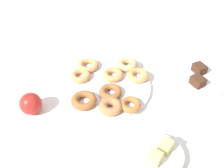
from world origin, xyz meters
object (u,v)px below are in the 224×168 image
at_px(donut_4, 80,76).
at_px(melon_chunk_left, 165,146).
at_px(melon_chunk_right, 155,158).
at_px(donut_2, 113,75).
at_px(brownie_near, 199,69).
at_px(brownie_far, 198,81).
at_px(donut_3, 88,65).
at_px(fruit_bowl, 158,157).
at_px(donut_1, 127,64).
at_px(donut_6, 130,105).
at_px(apple, 31,104).
at_px(donut_7, 111,107).
at_px(donut_8, 138,75).
at_px(donut_0, 84,100).
at_px(donut_5, 111,92).
at_px(cake_plate, 196,79).
at_px(donut_plate, 108,87).

bearing_deg(donut_4, melon_chunk_left, 93.21).
bearing_deg(melon_chunk_right, donut_2, -109.39).
xyz_separation_m(brownie_near, brownie_far, (0.07, 0.05, 0.00)).
relative_size(donut_3, donut_4, 1.11).
bearing_deg(melon_chunk_right, donut_4, -93.56).
height_order(donut_3, fruit_bowl, donut_3).
distance_m(donut_1, donut_4, 0.20).
distance_m(donut_6, apple, 0.35).
relative_size(brownie_far, apple, 0.65).
relative_size(donut_2, donut_7, 1.01).
distance_m(melon_chunk_left, melon_chunk_right, 0.06).
height_order(donut_8, melon_chunk_right, melon_chunk_right).
bearing_deg(apple, donut_7, 142.74).
bearing_deg(donut_8, melon_chunk_right, 56.41).
height_order(donut_7, melon_chunk_left, melon_chunk_left).
relative_size(donut_4, fruit_bowl, 0.52).
distance_m(donut_0, donut_6, 0.17).
height_order(brownie_near, melon_chunk_right, melon_chunk_right).
distance_m(brownie_near, melon_chunk_right, 0.49).
bearing_deg(brownie_near, donut_1, -42.24).
height_order(fruit_bowl, melon_chunk_left, melon_chunk_left).
height_order(donut_5, brownie_far, brownie_far).
relative_size(brownie_far, melon_chunk_right, 1.43).
xyz_separation_m(brownie_near, melon_chunk_left, (0.39, 0.20, 0.02)).
height_order(donut_1, fruit_bowl, donut_1).
bearing_deg(donut_6, melon_chunk_right, 67.67).
relative_size(donut_8, brownie_near, 1.66).
xyz_separation_m(donut_5, melon_chunk_right, (0.07, 0.31, 0.02)).
distance_m(donut_7, apple, 0.28).
relative_size(melon_chunk_left, apple, 0.46).
bearing_deg(donut_8, donut_2, -38.25).
distance_m(cake_plate, apple, 0.65).
xyz_separation_m(melon_chunk_right, apple, (0.20, -0.42, -0.01)).
distance_m(donut_3, cake_plate, 0.45).
bearing_deg(donut_4, brownie_far, 139.06).
relative_size(donut_7, fruit_bowl, 0.54).
height_order(donut_4, melon_chunk_left, melon_chunk_left).
bearing_deg(melon_chunk_left, melon_chunk_right, 12.09).
xyz_separation_m(donut_4, donut_5, (-0.04, 0.15, 0.00)).
bearing_deg(donut_0, melon_chunk_left, 105.13).
bearing_deg(donut_3, donut_7, 75.67).
xyz_separation_m(donut_plate, donut_2, (-0.05, -0.03, 0.02)).
relative_size(donut_plate, cake_plate, 1.39).
bearing_deg(donut_2, donut_4, -33.56).
relative_size(donut_plate, melon_chunk_left, 9.35).
xyz_separation_m(donut_1, apple, (0.42, -0.01, 0.01)).
bearing_deg(donut_6, donut_3, -89.87).
bearing_deg(brownie_near, donut_4, -31.42).
bearing_deg(melon_chunk_right, donut_3, -100.16).
height_order(donut_plate, donut_3, donut_3).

